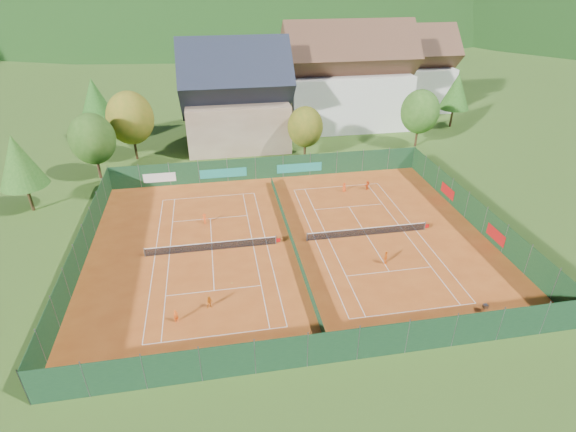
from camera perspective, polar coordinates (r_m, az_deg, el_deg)
The scene contains 35 objects.
ground at distance 45.70m, azimuth 0.44°, elevation -3.42°, with size 600.00×600.00×0.00m, color #32561A.
clay_pad at distance 45.69m, azimuth 0.44°, elevation -3.39°, with size 40.00×32.00×0.01m, color #B54F1A.
court_markings_left at distance 45.15m, azimuth -9.63°, elevation -4.30°, with size 11.03×23.83×0.00m.
court_markings_right at distance 47.58m, azimuth 9.97°, elevation -2.43°, with size 11.03×23.83×0.00m.
tennis_net_left at distance 44.88m, azimuth -9.48°, elevation -3.75°, with size 13.30×0.10×1.02m.
tennis_net_right at distance 47.37m, azimuth 10.19°, elevation -1.90°, with size 13.30×0.10×1.02m.
court_divider at distance 45.42m, azimuth 0.44°, elevation -2.87°, with size 0.03×28.80×1.00m.
fence_north at distance 58.94m, azimuth -2.82°, elevation 6.10°, with size 40.00×0.10×3.00m.
fence_south at distance 32.61m, azimuth 5.75°, elevation -16.27°, with size 40.00×0.04×3.00m.
fence_west at distance 46.20m, azimuth -24.82°, elevation -3.86°, with size 0.04×32.00×3.00m.
fence_east at distance 51.98m, azimuth 22.67°, elevation 0.35°, with size 0.09×32.00×3.00m.
chalet at distance 70.26m, azimuth -6.61°, elevation 14.26°, with size 16.20×12.00×16.00m.
hotel_block_a at distance 79.20m, azimuth 7.44°, elevation 16.50°, with size 21.60×11.00×17.25m.
hotel_block_b at distance 91.57m, azimuth 14.71°, elevation 17.08°, with size 17.28×10.00×15.50m.
tree_west_front at distance 62.73m, azimuth -23.59°, elevation 8.97°, with size 5.72×5.72×8.69m.
tree_west_mid at distance 67.34m, azimuth -19.40°, elevation 11.66°, with size 6.44×6.44×9.78m.
tree_west_back at distance 75.90m, azimuth -23.30°, elevation 13.36°, with size 5.60×5.60×10.00m.
tree_center at distance 64.36m, azimuth 2.20°, elevation 11.24°, with size 5.01×5.01×7.60m.
tree_east_front at distance 71.78m, azimuth 16.42°, elevation 12.59°, with size 5.72×5.72×8.69m.
tree_east_mid at distance 83.06m, azimuth 20.58°, elevation 14.61°, with size 5.04×5.04×9.00m.
tree_west_side at distance 57.14m, azimuth -31.06°, elevation 6.01°, with size 5.04×5.04×9.00m.
tree_east_back at distance 86.38m, azimuth 13.26°, elevation 16.63°, with size 7.15×7.15×10.86m.
mountain_backdrop at distance 281.04m, azimuth -2.60°, elevation 16.12°, with size 820.00×530.00×242.00m.
ball_hopper at distance 40.34m, azimuth 23.77°, elevation -10.44°, with size 0.34×0.34×0.80m.
loose_ball_0 at distance 40.53m, azimuth -7.13°, elevation -8.45°, with size 0.07×0.07×0.07m, color #CCD833.
loose_ball_1 at distance 38.22m, azimuth 6.83°, elevation -11.15°, with size 0.07×0.07×0.07m, color #CCD833.
loose_ball_2 at distance 49.87m, azimuth 1.43°, elevation -0.32°, with size 0.07×0.07×0.07m, color #CCD833.
loose_ball_3 at distance 54.53m, azimuth -5.47°, elevation 2.30°, with size 0.07×0.07×0.07m, color #CCD833.
loose_ball_4 at distance 44.98m, azimuth 16.64°, elevation -5.35°, with size 0.07×0.07×0.07m, color #CCD833.
player_left_near at distance 37.17m, azimuth -14.03°, elevation -12.24°, with size 0.43×0.28×1.17m, color #F65D15.
player_left_mid at distance 37.91m, azimuth -9.91°, elevation -10.73°, with size 0.57×0.45×1.18m, color #CC5E12.
player_left_far at distance 49.52m, azimuth -10.55°, elevation -0.33°, with size 0.78×0.45×1.20m, color #F85316.
player_right_near at distance 43.26m, azimuth 12.31°, elevation -5.17°, with size 0.80×0.33×1.37m, color orange.
player_right_far_a at distance 56.11m, azimuth 7.16°, elevation 3.65°, with size 0.58×0.38×1.18m, color #F64D15.
player_right_far_b at distance 57.05m, azimuth 10.04°, elevation 3.88°, with size 1.11×0.35×1.19m, color #F24E15.
Camera 1 is at (-7.04, -37.76, 24.75)m, focal length 28.00 mm.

